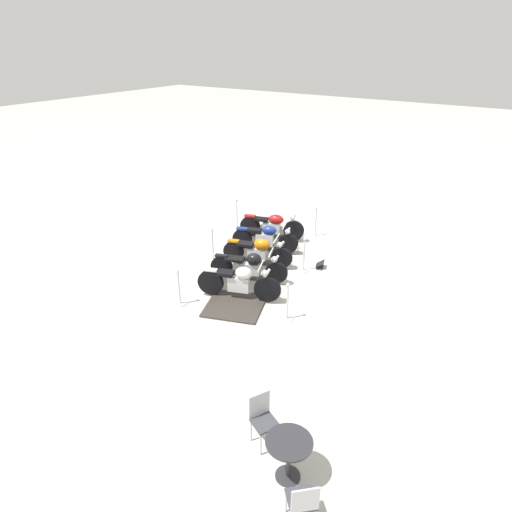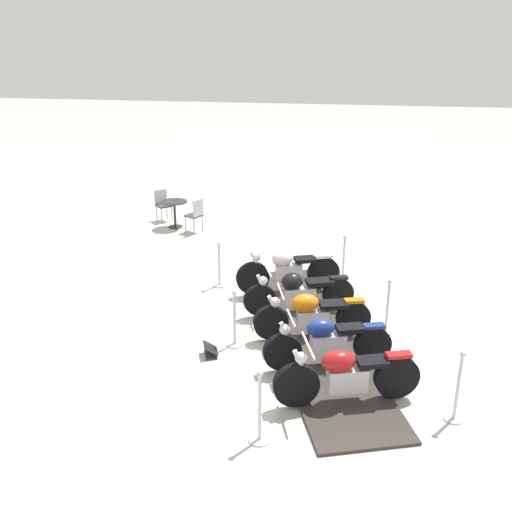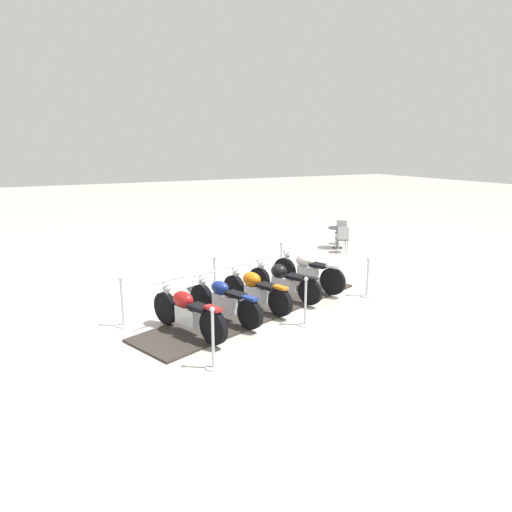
{
  "view_description": "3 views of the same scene",
  "coord_description": "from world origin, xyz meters",
  "px_view_note": "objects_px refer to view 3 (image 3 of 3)",
  "views": [
    {
      "loc": [
        6.91,
        -10.34,
        6.42
      ],
      "look_at": [
        0.41,
        -0.69,
        0.7
      ],
      "focal_mm": 31.78,
      "sensor_mm": 36.0,
      "label": 1
    },
    {
      "loc": [
        -0.69,
        9.39,
        5.2
      ],
      "look_at": [
        1.42,
        -1.99,
        0.78
      ],
      "focal_mm": 40.2,
      "sensor_mm": 36.0,
      "label": 2
    },
    {
      "loc": [
        -9.11,
        4.82,
        3.79
      ],
      "look_at": [
        1.3,
        -0.68,
        0.96
      ],
      "focal_mm": 32.25,
      "sensor_mm": 36.0,
      "label": 3
    }
  ],
  "objects_px": {
    "motorcycle_navy": "(224,300)",
    "info_placard": "(194,293)",
    "motorcycle_copper": "(255,289)",
    "cafe_chair_near_table": "(341,230)",
    "stanchion_left_rear": "(213,346)",
    "stanchion_left_mid": "(305,308)",
    "stanchion_right_mid": "(215,284)",
    "motorcycle_cream": "(307,271)",
    "motorcycle_maroon": "(187,311)",
    "stanchion_right_rear": "(123,309)",
    "cafe_chair_across_table": "(342,238)",
    "stanchion_right_front": "(281,265)",
    "cafe_table": "(338,233)",
    "stanchion_left_front": "(367,284)",
    "motorcycle_black": "(283,280)"
  },
  "relations": [
    {
      "from": "motorcycle_cream",
      "to": "stanchion_right_rear",
      "type": "distance_m",
      "value": 4.93
    },
    {
      "from": "motorcycle_copper",
      "to": "stanchion_right_mid",
      "type": "relative_size",
      "value": 1.97
    },
    {
      "from": "motorcycle_cream",
      "to": "info_placard",
      "type": "xyz_separation_m",
      "value": [
        0.96,
        2.85,
        -0.47
      ]
    },
    {
      "from": "stanchion_right_front",
      "to": "stanchion_left_mid",
      "type": "bearing_deg",
      "value": 156.72
    },
    {
      "from": "stanchion_left_mid",
      "to": "stanchion_right_mid",
      "type": "xyz_separation_m",
      "value": [
        2.7,
        0.97,
        -0.03
      ]
    },
    {
      "from": "motorcycle_cream",
      "to": "cafe_chair_near_table",
      "type": "bearing_deg",
      "value": -66.89
    },
    {
      "from": "stanchion_left_rear",
      "to": "info_placard",
      "type": "xyz_separation_m",
      "value": [
        3.94,
        -1.11,
        -0.35
      ]
    },
    {
      "from": "info_placard",
      "to": "cafe_chair_across_table",
      "type": "distance_m",
      "value": 6.83
    },
    {
      "from": "motorcycle_copper",
      "to": "motorcycle_navy",
      "type": "relative_size",
      "value": 1.0
    },
    {
      "from": "motorcycle_copper",
      "to": "stanchion_left_mid",
      "type": "bearing_deg",
      "value": -177.44
    },
    {
      "from": "stanchion_left_mid",
      "to": "cafe_chair_across_table",
      "type": "distance_m",
      "value": 7.23
    },
    {
      "from": "motorcycle_copper",
      "to": "stanchion_right_mid",
      "type": "distance_m",
      "value": 1.41
    },
    {
      "from": "stanchion_right_rear",
      "to": "motorcycle_copper",
      "type": "bearing_deg",
      "value": -97.85
    },
    {
      "from": "stanchion_left_mid",
      "to": "info_placard",
      "type": "distance_m",
      "value": 3.36
    },
    {
      "from": "motorcycle_navy",
      "to": "stanchion_right_rear",
      "type": "height_order",
      "value": "stanchion_right_rear"
    },
    {
      "from": "motorcycle_maroon",
      "to": "stanchion_right_rear",
      "type": "relative_size",
      "value": 1.96
    },
    {
      "from": "motorcycle_cream",
      "to": "stanchion_right_mid",
      "type": "relative_size",
      "value": 2.02
    },
    {
      "from": "info_placard",
      "to": "cafe_chair_near_table",
      "type": "bearing_deg",
      "value": 5.01
    },
    {
      "from": "motorcycle_maroon",
      "to": "stanchion_right_rear",
      "type": "bearing_deg",
      "value": 25.41
    },
    {
      "from": "stanchion_left_mid",
      "to": "stanchion_left_rear",
      "type": "bearing_deg",
      "value": 109.77
    },
    {
      "from": "motorcycle_maroon",
      "to": "stanchion_right_front",
      "type": "distance_m",
      "value": 4.94
    },
    {
      "from": "motorcycle_cream",
      "to": "stanchion_left_rear",
      "type": "bearing_deg",
      "value": 106.4
    },
    {
      "from": "stanchion_right_mid",
      "to": "stanchion_left_mid",
      "type": "bearing_deg",
      "value": -160.23
    },
    {
      "from": "stanchion_right_front",
      "to": "stanchion_left_rear",
      "type": "bearing_deg",
      "value": 137.93
    },
    {
      "from": "motorcycle_navy",
      "to": "info_placard",
      "type": "height_order",
      "value": "motorcycle_navy"
    },
    {
      "from": "motorcycle_copper",
      "to": "info_placard",
      "type": "relative_size",
      "value": 5.25
    },
    {
      "from": "motorcycle_cream",
      "to": "info_placard",
      "type": "height_order",
      "value": "motorcycle_cream"
    },
    {
      "from": "stanchion_right_front",
      "to": "cafe_chair_near_table",
      "type": "relative_size",
      "value": 1.12
    },
    {
      "from": "stanchion_right_front",
      "to": "stanchion_right_rear",
      "type": "bearing_deg",
      "value": 109.77
    },
    {
      "from": "stanchion_left_mid",
      "to": "info_placard",
      "type": "bearing_deg",
      "value": 25.0
    },
    {
      "from": "motorcycle_cream",
      "to": "stanchion_left_mid",
      "type": "bearing_deg",
      "value": 124.75
    },
    {
      "from": "motorcycle_copper",
      "to": "cafe_chair_near_table",
      "type": "xyz_separation_m",
      "value": [
        5.09,
        -6.52,
        0.04
      ]
    },
    {
      "from": "motorcycle_navy",
      "to": "motorcycle_maroon",
      "type": "relative_size",
      "value": 0.97
    },
    {
      "from": "stanchion_right_mid",
      "to": "stanchion_left_front",
      "type": "bearing_deg",
      "value": -117.18
    },
    {
      "from": "stanchion_right_mid",
      "to": "cafe_table",
      "type": "height_order",
      "value": "stanchion_right_mid"
    },
    {
      "from": "stanchion_right_mid",
      "to": "cafe_chair_across_table",
      "type": "bearing_deg",
      "value": -67.79
    },
    {
      "from": "motorcycle_navy",
      "to": "info_placard",
      "type": "xyz_separation_m",
      "value": [
        2.0,
        -0.05,
        -0.42
      ]
    },
    {
      "from": "motorcycle_black",
      "to": "stanchion_right_front",
      "type": "height_order",
      "value": "stanchion_right_front"
    },
    {
      "from": "motorcycle_cream",
      "to": "motorcycle_maroon",
      "type": "distance_m",
      "value": 4.1
    },
    {
      "from": "cafe_table",
      "to": "stanchion_right_mid",
      "type": "bearing_deg",
      "value": 116.55
    },
    {
      "from": "motorcycle_maroon",
      "to": "stanchion_right_mid",
      "type": "relative_size",
      "value": 2.02
    },
    {
      "from": "stanchion_left_front",
      "to": "stanchion_right_mid",
      "type": "bearing_deg",
      "value": 62.82
    },
    {
      "from": "stanchion_left_mid",
      "to": "stanchion_right_front",
      "type": "distance_m",
      "value": 3.92
    },
    {
      "from": "stanchion_left_front",
      "to": "info_placard",
      "type": "relative_size",
      "value": 2.53
    },
    {
      "from": "motorcycle_cream",
      "to": "cafe_chair_across_table",
      "type": "height_order",
      "value": "motorcycle_cream"
    },
    {
      "from": "stanchion_left_mid",
      "to": "stanchion_left_front",
      "type": "distance_m",
      "value": 2.68
    },
    {
      "from": "stanchion_right_rear",
      "to": "stanchion_right_front",
      "type": "height_order",
      "value": "stanchion_right_rear"
    },
    {
      "from": "motorcycle_cream",
      "to": "motorcycle_maroon",
      "type": "relative_size",
      "value": 1.0
    },
    {
      "from": "stanchion_left_mid",
      "to": "stanchion_left_front",
      "type": "bearing_deg",
      "value": -70.23
    },
    {
      "from": "motorcycle_black",
      "to": "cafe_chair_near_table",
      "type": "relative_size",
      "value": 2.32
    }
  ]
}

